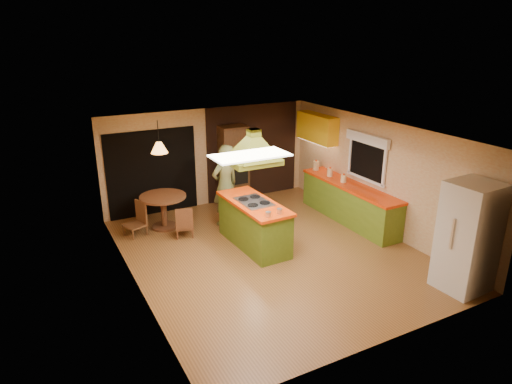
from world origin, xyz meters
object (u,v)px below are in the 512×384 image
kitchen_island (254,224)px  refrigerator (468,237)px  wall_oven (233,165)px  canister_large (316,166)px  man (225,185)px  dining_table (163,205)px

kitchen_island → refrigerator: 4.07m
kitchen_island → wall_oven: bearing=72.4°
canister_large → man: bearing=-177.3°
refrigerator → dining_table: 6.32m
kitchen_island → canister_large: 2.99m
kitchen_island → canister_large: canister_large is taller
wall_oven → kitchen_island: bearing=-102.3°
man → canister_large: (2.61, 0.12, 0.08)m
man → wall_oven: size_ratio=0.92×
canister_large → refrigerator: bearing=-91.2°
dining_table → kitchen_island: bearing=-51.8°
man → wall_oven: 1.36m
man → wall_oven: bearing=-135.5°
kitchen_island → wall_oven: (0.69, 2.47, 0.54)m
kitchen_island → dining_table: (-1.40, 1.78, 0.06)m
kitchen_island → man: bearing=90.2°
wall_oven → canister_large: 2.12m
dining_table → man: bearing=-18.2°
refrigerator → dining_table: (-3.86, 4.98, -0.43)m
wall_oven → dining_table: size_ratio=1.97×
kitchen_island → man: size_ratio=1.04×
wall_oven → dining_table: (-2.09, -0.69, -0.48)m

